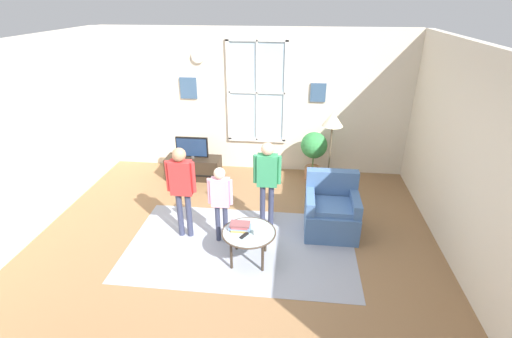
{
  "coord_description": "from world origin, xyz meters",
  "views": [
    {
      "loc": [
        0.81,
        -4.03,
        3.22
      ],
      "look_at": [
        0.29,
        0.59,
        1.04
      ],
      "focal_mm": 26.25,
      "sensor_mm": 36.0,
      "label": 1
    }
  ],
  "objects_px": {
    "book_stack": "(240,226)",
    "remote_near_books": "(244,235)",
    "person_red_shirt": "(182,183)",
    "person_pink_shirt": "(220,197)",
    "armchair": "(331,211)",
    "cup": "(256,232)",
    "potted_plant_by_window": "(314,150)",
    "tv_stand": "(194,168)",
    "person_green_shirt": "(267,175)",
    "coffee_table": "(249,234)",
    "television": "(192,147)",
    "floor_lamp": "(332,129)"
  },
  "relations": [
    {
      "from": "person_pink_shirt",
      "to": "armchair",
      "type": "bearing_deg",
      "value": 15.74
    },
    {
      "from": "television",
      "to": "potted_plant_by_window",
      "type": "bearing_deg",
      "value": 5.29
    },
    {
      "from": "coffee_table",
      "to": "remote_near_books",
      "type": "relative_size",
      "value": 5.07
    },
    {
      "from": "coffee_table",
      "to": "floor_lamp",
      "type": "distance_m",
      "value": 2.12
    },
    {
      "from": "cup",
      "to": "person_red_shirt",
      "type": "xyz_separation_m",
      "value": [
        -1.09,
        0.5,
        0.38
      ]
    },
    {
      "from": "remote_near_books",
      "to": "potted_plant_by_window",
      "type": "xyz_separation_m",
      "value": [
        0.93,
        2.65,
        0.15
      ]
    },
    {
      "from": "potted_plant_by_window",
      "to": "tv_stand",
      "type": "bearing_deg",
      "value": -174.78
    },
    {
      "from": "armchair",
      "to": "cup",
      "type": "xyz_separation_m",
      "value": [
        -1.01,
        -0.87,
        0.16
      ]
    },
    {
      "from": "television",
      "to": "cup",
      "type": "height_order",
      "value": "television"
    },
    {
      "from": "potted_plant_by_window",
      "to": "floor_lamp",
      "type": "distance_m",
      "value": 1.25
    },
    {
      "from": "tv_stand",
      "to": "coffee_table",
      "type": "xyz_separation_m",
      "value": [
        1.37,
        -2.34,
        0.21
      ]
    },
    {
      "from": "person_green_shirt",
      "to": "person_red_shirt",
      "type": "bearing_deg",
      "value": -160.34
    },
    {
      "from": "potted_plant_by_window",
      "to": "person_green_shirt",
      "type": "bearing_deg",
      "value": -113.47
    },
    {
      "from": "potted_plant_by_window",
      "to": "cup",
      "type": "bearing_deg",
      "value": -106.88
    },
    {
      "from": "potted_plant_by_window",
      "to": "book_stack",
      "type": "bearing_deg",
      "value": -112.06
    },
    {
      "from": "armchair",
      "to": "person_pink_shirt",
      "type": "distance_m",
      "value": 1.66
    },
    {
      "from": "tv_stand",
      "to": "floor_lamp",
      "type": "height_order",
      "value": "floor_lamp"
    },
    {
      "from": "coffee_table",
      "to": "person_red_shirt",
      "type": "distance_m",
      "value": 1.18
    },
    {
      "from": "television",
      "to": "person_pink_shirt",
      "type": "xyz_separation_m",
      "value": [
        0.94,
        -1.95,
        0.09
      ]
    },
    {
      "from": "armchair",
      "to": "person_pink_shirt",
      "type": "xyz_separation_m",
      "value": [
        -1.55,
        -0.44,
        0.4
      ]
    },
    {
      "from": "tv_stand",
      "to": "cup",
      "type": "xyz_separation_m",
      "value": [
        1.47,
        -2.39,
        0.28
      ]
    },
    {
      "from": "tv_stand",
      "to": "person_red_shirt",
      "type": "relative_size",
      "value": 0.75
    },
    {
      "from": "floor_lamp",
      "to": "person_green_shirt",
      "type": "bearing_deg",
      "value": -143.24
    },
    {
      "from": "book_stack",
      "to": "person_red_shirt",
      "type": "xyz_separation_m",
      "value": [
        -0.87,
        0.4,
        0.38
      ]
    },
    {
      "from": "person_red_shirt",
      "to": "book_stack",
      "type": "bearing_deg",
      "value": -24.81
    },
    {
      "from": "remote_near_books",
      "to": "person_green_shirt",
      "type": "xyz_separation_m",
      "value": [
        0.2,
        0.96,
        0.39
      ]
    },
    {
      "from": "person_green_shirt",
      "to": "person_red_shirt",
      "type": "height_order",
      "value": "person_red_shirt"
    },
    {
      "from": "floor_lamp",
      "to": "television",
      "type": "bearing_deg",
      "value": 162.52
    },
    {
      "from": "person_pink_shirt",
      "to": "potted_plant_by_window",
      "type": "bearing_deg",
      "value": 58.46
    },
    {
      "from": "person_green_shirt",
      "to": "person_pink_shirt",
      "type": "relative_size",
      "value": 1.17
    },
    {
      "from": "remote_near_books",
      "to": "person_green_shirt",
      "type": "height_order",
      "value": "person_green_shirt"
    },
    {
      "from": "remote_near_books",
      "to": "person_pink_shirt",
      "type": "height_order",
      "value": "person_pink_shirt"
    },
    {
      "from": "television",
      "to": "floor_lamp",
      "type": "height_order",
      "value": "floor_lamp"
    },
    {
      "from": "armchair",
      "to": "coffee_table",
      "type": "relative_size",
      "value": 1.22
    },
    {
      "from": "armchair",
      "to": "person_red_shirt",
      "type": "relative_size",
      "value": 0.63
    },
    {
      "from": "television",
      "to": "potted_plant_by_window",
      "type": "height_order",
      "value": "potted_plant_by_window"
    },
    {
      "from": "book_stack",
      "to": "cup",
      "type": "xyz_separation_m",
      "value": [
        0.22,
        -0.1,
        -0.0
      ]
    },
    {
      "from": "remote_near_books",
      "to": "person_pink_shirt",
      "type": "distance_m",
      "value": 0.68
    },
    {
      "from": "book_stack",
      "to": "person_pink_shirt",
      "type": "height_order",
      "value": "person_pink_shirt"
    },
    {
      "from": "remote_near_books",
      "to": "person_green_shirt",
      "type": "bearing_deg",
      "value": 78.0
    },
    {
      "from": "person_green_shirt",
      "to": "floor_lamp",
      "type": "height_order",
      "value": "floor_lamp"
    },
    {
      "from": "tv_stand",
      "to": "television",
      "type": "bearing_deg",
      "value": -90.0
    },
    {
      "from": "book_stack",
      "to": "person_pink_shirt",
      "type": "relative_size",
      "value": 0.24
    },
    {
      "from": "tv_stand",
      "to": "floor_lamp",
      "type": "xyz_separation_m",
      "value": [
        2.46,
        -0.78,
        1.14
      ]
    },
    {
      "from": "person_green_shirt",
      "to": "floor_lamp",
      "type": "xyz_separation_m",
      "value": [
        0.93,
        0.7,
        0.5
      ]
    },
    {
      "from": "armchair",
      "to": "potted_plant_by_window",
      "type": "height_order",
      "value": "potted_plant_by_window"
    },
    {
      "from": "tv_stand",
      "to": "potted_plant_by_window",
      "type": "height_order",
      "value": "potted_plant_by_window"
    },
    {
      "from": "armchair",
      "to": "person_red_shirt",
      "type": "bearing_deg",
      "value": -170.08
    },
    {
      "from": "book_stack",
      "to": "remote_near_books",
      "type": "bearing_deg",
      "value": -63.63
    },
    {
      "from": "person_red_shirt",
      "to": "floor_lamp",
      "type": "bearing_deg",
      "value": 28.0
    }
  ]
}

